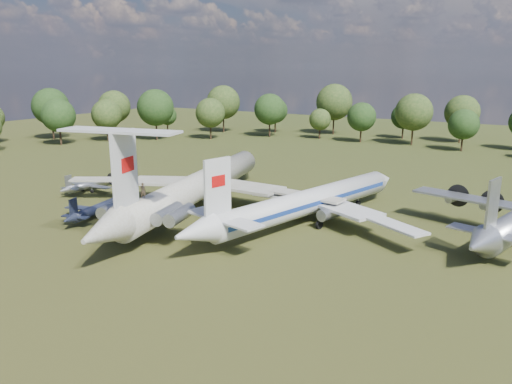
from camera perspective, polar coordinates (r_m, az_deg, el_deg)
The scene contains 6 objects.
ground at distance 75.10m, azimuth -3.47°, elevation -2.50°, with size 300.00×300.00×0.00m, color #203A13.
il62_airliner at distance 77.37m, azimuth -6.55°, elevation 0.14°, with size 45.06×58.57×5.74m, color silver, non-canonical shape.
tu104_jet at distance 70.43m, azimuth 6.01°, elevation -1.64°, with size 36.22×48.29×4.83m, color silver, non-canonical shape.
small_prop_west at distance 75.88m, azimuth -17.85°, elevation -2.17°, with size 10.46×14.26×2.09m, color black, non-canonical shape.
small_prop_northwest at distance 92.66m, azimuth -18.65°, elevation 0.59°, with size 9.38×12.79×1.88m, color #ABAEB3, non-canonical shape.
person_on_il62 at distance 62.68m, azimuth -12.81°, elevation 0.17°, with size 0.71×0.47×1.95m, color olive.
Camera 1 is at (41.08, -59.08, 21.49)m, focal length 35.00 mm.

